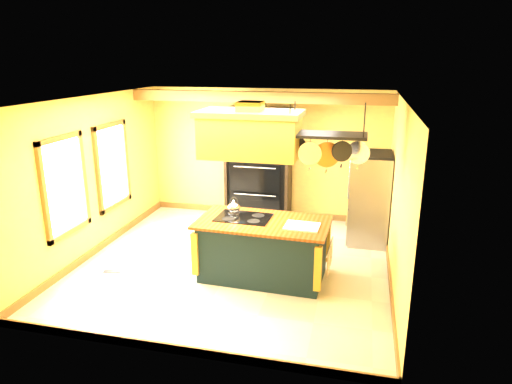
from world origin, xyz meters
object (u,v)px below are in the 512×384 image
at_px(kitchen_island, 263,248).
at_px(range_hood, 250,133).
at_px(pot_rack, 327,142).
at_px(refrigerator, 369,200).
at_px(hutch, 259,177).

distance_m(kitchen_island, range_hood, 1.80).
distance_m(pot_rack, refrigerator, 2.37).
relative_size(kitchen_island, refrigerator, 1.24).
bearing_deg(kitchen_island, range_hood, -177.49).
height_order(refrigerator, hutch, hutch).
xyz_separation_m(kitchen_island, refrigerator, (1.57, 1.84, 0.33)).
bearing_deg(pot_rack, range_hood, -179.35).
xyz_separation_m(pot_rack, hutch, (-1.57, 2.58, -1.26)).
height_order(pot_rack, hutch, pot_rack).
height_order(range_hood, pot_rack, same).
distance_m(refrigerator, hutch, 2.36).
height_order(kitchen_island, refrigerator, refrigerator).
xyz_separation_m(refrigerator, hutch, (-2.23, 0.75, 0.11)).
bearing_deg(hutch, refrigerator, -18.59).
height_order(kitchen_island, pot_rack, pot_rack).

